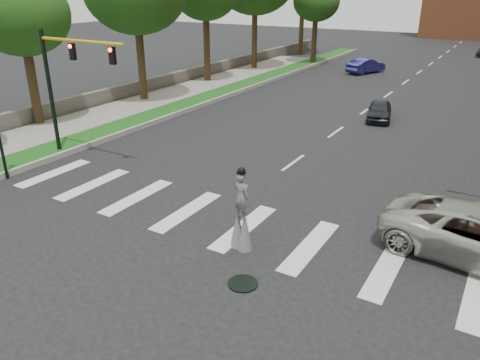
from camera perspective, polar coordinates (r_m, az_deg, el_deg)
ground_plane at (r=16.91m, az=-5.00°, el=-6.13°), size 160.00×160.00×0.00m
grass_median at (r=38.67m, az=-1.64°, el=10.80°), size 2.00×60.00×0.25m
median_curb at (r=38.13m, az=-0.29°, el=10.66°), size 0.20×60.00×0.28m
sidewalk_left at (r=33.00m, az=-15.60°, el=7.81°), size 4.00×60.00×0.18m
stone_wall at (r=43.29m, az=-6.50°, el=12.54°), size 0.50×56.00×1.10m
manhole at (r=14.08m, az=0.35°, el=-12.51°), size 0.90×0.90×0.04m
traffic_signal at (r=24.17m, az=-20.61°, el=11.84°), size 5.30×0.23×6.20m
stilt_performer at (r=15.31m, az=0.15°, el=-4.63°), size 0.83×0.59×2.88m
car_near at (r=31.82m, az=16.64°, el=8.15°), size 2.23×3.88×1.24m
car_mid at (r=48.97m, az=15.09°, el=13.30°), size 3.04×4.58×1.43m
tree_1 at (r=30.95m, az=-25.14°, el=17.72°), size 5.50×5.50×8.88m
tree_6 at (r=52.72m, az=9.30°, el=20.65°), size 4.87×4.87×8.56m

